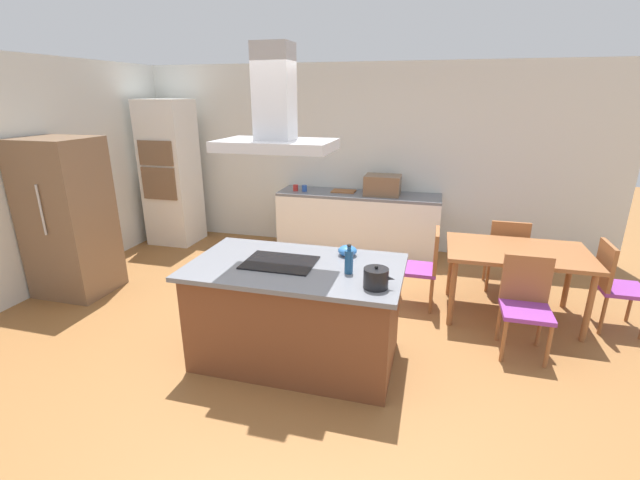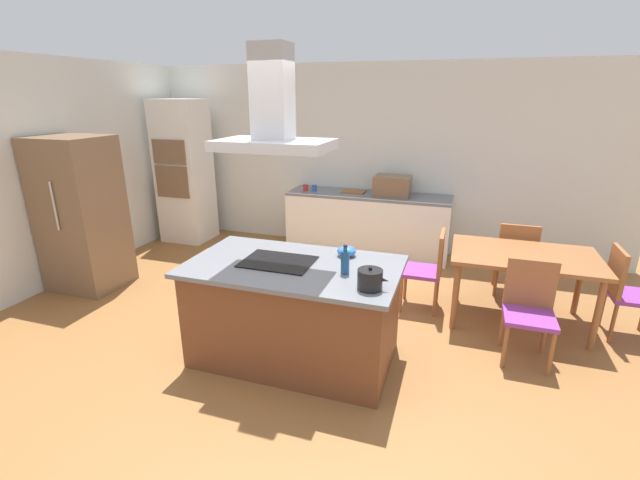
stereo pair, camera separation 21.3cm
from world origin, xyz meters
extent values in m
plane|color=#936033|center=(0.00, 1.50, 0.00)|extent=(16.00, 16.00, 0.00)
cube|color=silver|center=(0.00, 3.25, 1.35)|extent=(7.20, 0.10, 2.70)
cube|color=silver|center=(-3.45, 1.00, 1.35)|extent=(0.10, 8.80, 2.70)
cube|color=brown|center=(0.00, 0.00, 0.43)|extent=(1.70, 0.95, 0.86)
cube|color=slate|center=(0.00, 0.00, 0.88)|extent=(1.80, 1.05, 0.04)
cube|color=black|center=(-0.14, 0.00, 0.91)|extent=(0.60, 0.44, 0.01)
cylinder|color=black|center=(0.72, -0.28, 0.98)|extent=(0.19, 0.19, 0.15)
sphere|color=black|center=(0.72, -0.28, 1.06)|extent=(0.03, 0.03, 0.03)
cone|color=black|center=(0.83, -0.28, 0.98)|extent=(0.06, 0.03, 0.04)
cylinder|color=navy|center=(0.47, -0.06, 1.00)|extent=(0.07, 0.07, 0.19)
cylinder|color=navy|center=(0.47, -0.06, 1.11)|extent=(0.03, 0.03, 0.04)
cylinder|color=black|center=(0.47, -0.06, 1.14)|extent=(0.03, 0.03, 0.01)
ellipsoid|color=#2D6BB7|center=(0.38, 0.33, 0.95)|extent=(0.17, 0.17, 0.09)
cube|color=white|center=(0.02, 2.88, 0.43)|extent=(2.35, 0.62, 0.86)
cube|color=slate|center=(0.02, 2.88, 0.88)|extent=(2.35, 0.62, 0.04)
cube|color=brown|center=(0.36, 2.88, 1.04)|extent=(0.50, 0.38, 0.28)
cylinder|color=red|center=(-0.92, 2.82, 0.95)|extent=(0.08, 0.08, 0.09)
cylinder|color=#2D56B2|center=(-0.78, 2.82, 0.95)|extent=(0.08, 0.08, 0.09)
cube|color=#995B33|center=(-0.21, 2.93, 0.91)|extent=(0.34, 0.24, 0.02)
cube|color=white|center=(-2.90, 2.65, 1.10)|extent=(0.70, 0.64, 2.20)
cube|color=brown|center=(-2.90, 2.32, 1.45)|extent=(0.56, 0.02, 0.36)
cube|color=brown|center=(-2.90, 2.32, 1.00)|extent=(0.56, 0.02, 0.48)
cube|color=brown|center=(-2.98, 0.67, 0.91)|extent=(0.80, 0.70, 1.82)
cylinder|color=beige|center=(-2.93, 0.30, 1.10)|extent=(0.02, 0.02, 0.55)
cube|color=#995B33|center=(1.96, 1.34, 0.73)|extent=(1.40, 0.90, 0.04)
cylinder|color=#995B33|center=(1.34, 0.97, 0.35)|extent=(0.06, 0.06, 0.71)
cylinder|color=#995B33|center=(2.58, 0.97, 0.35)|extent=(0.06, 0.06, 0.71)
cylinder|color=#995B33|center=(1.34, 1.71, 0.35)|extent=(0.06, 0.06, 0.71)
cylinder|color=#995B33|center=(2.58, 1.71, 0.35)|extent=(0.06, 0.06, 0.71)
cube|color=purple|center=(1.96, 2.09, 0.43)|extent=(0.42, 0.42, 0.04)
cube|color=#995B33|center=(1.96, 1.90, 0.67)|extent=(0.42, 0.04, 0.44)
cylinder|color=#995B33|center=(1.78, 2.27, 0.21)|extent=(0.04, 0.04, 0.41)
cylinder|color=#995B33|center=(2.14, 2.27, 0.21)|extent=(0.04, 0.04, 0.41)
cylinder|color=#995B33|center=(1.78, 1.91, 0.21)|extent=(0.04, 0.04, 0.41)
cylinder|color=#995B33|center=(2.14, 1.91, 0.21)|extent=(0.04, 0.04, 0.41)
cube|color=purple|center=(1.96, 0.59, 0.43)|extent=(0.42, 0.42, 0.04)
cube|color=#995B33|center=(1.96, 0.78, 0.67)|extent=(0.42, 0.04, 0.44)
cylinder|color=#995B33|center=(2.14, 0.41, 0.21)|extent=(0.04, 0.04, 0.41)
cylinder|color=#995B33|center=(1.78, 0.41, 0.21)|extent=(0.04, 0.04, 0.41)
cylinder|color=#995B33|center=(2.14, 0.77, 0.21)|extent=(0.04, 0.04, 0.41)
cylinder|color=#995B33|center=(1.78, 0.77, 0.21)|extent=(0.04, 0.04, 0.41)
cube|color=purple|center=(2.96, 1.34, 0.43)|extent=(0.42, 0.42, 0.04)
cube|color=#995B33|center=(2.77, 1.34, 0.67)|extent=(0.04, 0.42, 0.44)
cylinder|color=#995B33|center=(3.14, 1.52, 0.21)|extent=(0.04, 0.04, 0.41)
cylinder|color=#995B33|center=(2.78, 1.52, 0.21)|extent=(0.04, 0.04, 0.41)
cylinder|color=#995B33|center=(2.78, 1.16, 0.21)|extent=(0.04, 0.04, 0.41)
cube|color=purple|center=(0.96, 1.34, 0.43)|extent=(0.42, 0.42, 0.04)
cube|color=#995B33|center=(1.15, 1.34, 0.67)|extent=(0.04, 0.42, 0.44)
cylinder|color=#995B33|center=(0.78, 1.16, 0.21)|extent=(0.04, 0.04, 0.41)
cylinder|color=#995B33|center=(0.78, 1.52, 0.21)|extent=(0.04, 0.04, 0.41)
cylinder|color=#995B33|center=(1.14, 1.16, 0.21)|extent=(0.04, 0.04, 0.41)
cylinder|color=#995B33|center=(1.14, 1.52, 0.21)|extent=(0.04, 0.04, 0.41)
cube|color=#ADADB2|center=(-0.14, 0.00, 1.89)|extent=(0.90, 0.55, 0.08)
cube|color=#ADADB2|center=(-0.14, 0.00, 2.28)|extent=(0.28, 0.24, 0.70)
camera|label=1|loc=(1.09, -3.23, 2.27)|focal=24.36mm
camera|label=2|loc=(1.29, -3.17, 2.27)|focal=24.36mm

